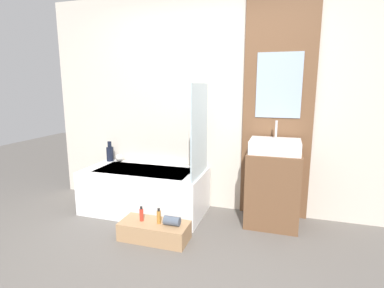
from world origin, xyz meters
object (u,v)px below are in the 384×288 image
sink (275,146)px  vase_tall_dark (110,153)px  bottle_soap_primary (141,214)px  bottle_soap_secondary (159,217)px  vase_round_light (120,158)px  wooden_step_bench (154,231)px  bathtub (145,190)px

sink → vase_tall_dark: bearing=175.7°
sink → bottle_soap_primary: sink is taller
bottle_soap_primary → bottle_soap_secondary: (0.19, 0.00, 0.00)m
vase_tall_dark → bottle_soap_secondary: vase_tall_dark is taller
vase_tall_dark → bottle_soap_secondary: bearing=-38.8°
sink → vase_round_light: bearing=175.6°
wooden_step_bench → sink: sink is taller
vase_round_light → bottle_soap_secondary: (0.93, -0.86, -0.33)m
vase_tall_dark → vase_round_light: vase_tall_dark is taller
bottle_soap_secondary → bottle_soap_primary: bearing=180.0°
bottle_soap_secondary → wooden_step_bench: bearing=180.0°
bottle_soap_secondary → vase_tall_dark: bearing=141.2°
sink → vase_round_light: sink is taller
bottle_soap_primary → bathtub: bearing=113.2°
vase_tall_dark → bottle_soap_primary: (0.89, -0.87, -0.38)m
vase_tall_dark → vase_round_light: 0.16m
vase_tall_dark → bathtub: bearing=-22.9°
bathtub → vase_tall_dark: vase_tall_dark is taller
vase_tall_dark → bottle_soap_primary: size_ratio=1.74×
wooden_step_bench → bottle_soap_secondary: bottle_soap_secondary is taller
bottle_soap_primary → sink: bearing=29.7°
vase_tall_dark → bottle_soap_secondary: 1.44m
bathtub → vase_tall_dark: size_ratio=5.48×
wooden_step_bench → bottle_soap_secondary: 0.17m
bathtub → vase_round_light: 0.63m
wooden_step_bench → bottle_soap_secondary: size_ratio=4.38×
sink → vase_tall_dark: 2.15m
vase_tall_dark → bottle_soap_secondary: (1.08, -0.87, -0.38)m
vase_round_light → bathtub: bearing=-28.1°
bottle_soap_primary → vase_tall_dark: bearing=135.7°
bathtub → sink: (1.50, 0.11, 0.62)m
bathtub → vase_round_light: bearing=151.9°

